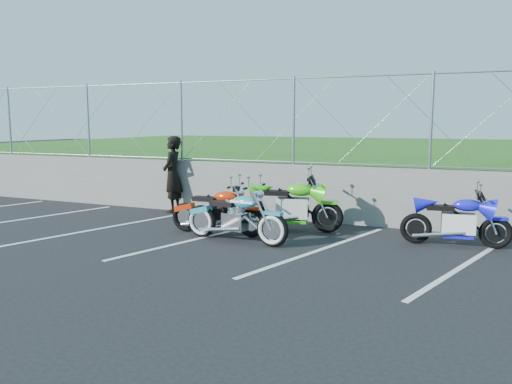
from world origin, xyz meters
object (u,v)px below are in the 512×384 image
at_px(person_standing, 172,174).
at_px(sportbike_green, 291,208).
at_px(cruiser_turquoise, 237,219).
at_px(naked_orange, 219,213).
at_px(sportbike_blue, 457,223).

bearing_deg(person_standing, sportbike_green, 60.92).
height_order(cruiser_turquoise, naked_orange, cruiser_turquoise).
bearing_deg(sportbike_green, sportbike_blue, -11.70).
xyz_separation_m(sportbike_green, sportbike_blue, (3.22, -0.02, -0.06)).
xyz_separation_m(sportbike_blue, person_standing, (-6.73, 0.97, 0.53)).
xyz_separation_m(cruiser_turquoise, sportbike_green, (0.64, 1.31, 0.05)).
height_order(naked_orange, sportbike_blue, naked_orange).
relative_size(sportbike_green, sportbike_blue, 1.13).
bearing_deg(naked_orange, sportbike_blue, 8.88).
bearing_deg(naked_orange, person_standing, 138.94).
distance_m(naked_orange, sportbike_green, 1.53).
distance_m(sportbike_green, sportbike_blue, 3.22).
relative_size(cruiser_turquoise, sportbike_green, 1.01).
distance_m(cruiser_turquoise, person_standing, 3.69).
relative_size(sportbike_blue, person_standing, 1.02).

